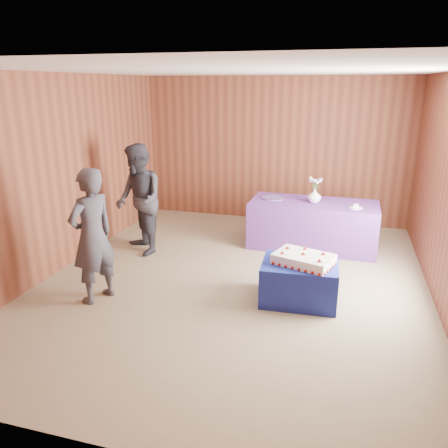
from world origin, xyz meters
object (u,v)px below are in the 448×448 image
at_px(serving_table, 313,225).
at_px(guest_right, 139,200).
at_px(vase, 314,196).
at_px(cake_table, 299,282).
at_px(sheet_cake, 304,259).
at_px(guest_left, 92,236).

distance_m(serving_table, guest_right, 2.79).
bearing_deg(vase, cake_table, -89.82).
bearing_deg(vase, serving_table, 88.48).
xyz_separation_m(cake_table, sheet_cake, (0.04, -0.03, 0.31)).
xyz_separation_m(cake_table, serving_table, (-0.01, 1.95, 0.12)).
bearing_deg(serving_table, sheet_cake, -87.68).
distance_m(sheet_cake, guest_left, 2.53).
bearing_deg(guest_left, sheet_cake, 125.20).
relative_size(serving_table, vase, 9.09).
relative_size(guest_left, guest_right, 0.96).
height_order(vase, guest_left, guest_left).
height_order(sheet_cake, guest_left, guest_left).
distance_m(serving_table, vase, 0.49).
height_order(serving_table, vase, vase).
bearing_deg(sheet_cake, cake_table, 164.55).
bearing_deg(sheet_cake, guest_left, -148.07).
distance_m(cake_table, guest_left, 2.55).
distance_m(sheet_cake, vase, 1.98).
height_order(cake_table, guest_right, guest_right).
bearing_deg(serving_table, cake_table, -88.82).
bearing_deg(cake_table, serving_table, 87.07).
bearing_deg(guest_left, guest_right, -152.65).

